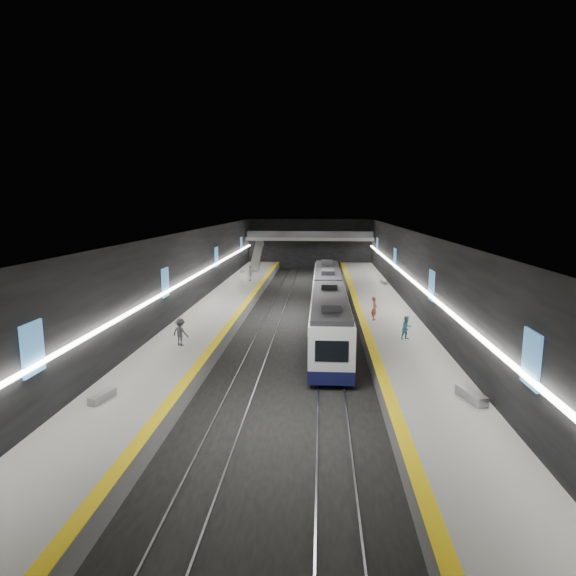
# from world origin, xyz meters

# --- Properties ---
(ground) EXTENTS (70.00, 70.00, 0.00)m
(ground) POSITION_xyz_m (0.00, 0.00, 0.00)
(ground) COLOR black
(ground) RESTS_ON ground
(ceiling) EXTENTS (20.00, 70.00, 0.04)m
(ceiling) POSITION_xyz_m (0.00, 0.00, 8.00)
(ceiling) COLOR beige
(ceiling) RESTS_ON wall_left
(wall_left) EXTENTS (0.04, 70.00, 8.00)m
(wall_left) POSITION_xyz_m (-10.00, 0.00, 4.00)
(wall_left) COLOR black
(wall_left) RESTS_ON ground
(wall_right) EXTENTS (0.04, 70.00, 8.00)m
(wall_right) POSITION_xyz_m (10.00, 0.00, 4.00)
(wall_right) COLOR black
(wall_right) RESTS_ON ground
(wall_back) EXTENTS (20.00, 0.04, 8.00)m
(wall_back) POSITION_xyz_m (0.00, 35.00, 4.00)
(wall_back) COLOR black
(wall_back) RESTS_ON ground
(wall_front) EXTENTS (20.00, 0.04, 8.00)m
(wall_front) POSITION_xyz_m (0.00, -35.00, 4.00)
(wall_front) COLOR black
(wall_front) RESTS_ON ground
(platform_left) EXTENTS (5.00, 70.00, 1.00)m
(platform_left) POSITION_xyz_m (-7.50, 0.00, 0.50)
(platform_left) COLOR slate
(platform_left) RESTS_ON ground
(tile_surface_left) EXTENTS (5.00, 70.00, 0.02)m
(tile_surface_left) POSITION_xyz_m (-7.50, 0.00, 1.01)
(tile_surface_left) COLOR #A3A29E
(tile_surface_left) RESTS_ON platform_left
(tactile_strip_left) EXTENTS (0.60, 70.00, 0.02)m
(tactile_strip_left) POSITION_xyz_m (-5.30, 0.00, 1.02)
(tactile_strip_left) COLOR yellow
(tactile_strip_left) RESTS_ON platform_left
(platform_right) EXTENTS (5.00, 70.00, 1.00)m
(platform_right) POSITION_xyz_m (7.50, 0.00, 0.50)
(platform_right) COLOR slate
(platform_right) RESTS_ON ground
(tile_surface_right) EXTENTS (5.00, 70.00, 0.02)m
(tile_surface_right) POSITION_xyz_m (7.50, 0.00, 1.01)
(tile_surface_right) COLOR #A3A29E
(tile_surface_right) RESTS_ON platform_right
(tactile_strip_right) EXTENTS (0.60, 70.00, 0.02)m
(tactile_strip_right) POSITION_xyz_m (5.30, 0.00, 1.02)
(tactile_strip_right) COLOR yellow
(tactile_strip_right) RESTS_ON platform_right
(rails) EXTENTS (6.52, 70.00, 0.12)m
(rails) POSITION_xyz_m (-0.00, 0.00, 0.06)
(rails) COLOR gray
(rails) RESTS_ON ground
(train) EXTENTS (2.69, 30.04, 3.60)m
(train) POSITION_xyz_m (2.50, -2.62, 2.20)
(train) COLOR #0F1139
(train) RESTS_ON ground
(ad_posters) EXTENTS (19.94, 53.50, 2.20)m
(ad_posters) POSITION_xyz_m (-0.00, 1.00, 4.50)
(ad_posters) COLOR #4286C8
(ad_posters) RESTS_ON wall_left
(cove_light_left) EXTENTS (0.25, 68.60, 0.12)m
(cove_light_left) POSITION_xyz_m (-9.80, 0.00, 3.80)
(cove_light_left) COLOR white
(cove_light_left) RESTS_ON wall_left
(cove_light_right) EXTENTS (0.25, 68.60, 0.12)m
(cove_light_right) POSITION_xyz_m (9.80, 0.00, 3.80)
(cove_light_right) COLOR white
(cove_light_right) RESTS_ON wall_right
(mezzanine_bridge) EXTENTS (20.00, 3.00, 1.50)m
(mezzanine_bridge) POSITION_xyz_m (0.00, 32.93, 5.04)
(mezzanine_bridge) COLOR gray
(mezzanine_bridge) RESTS_ON wall_left
(escalator) EXTENTS (1.20, 7.50, 3.92)m
(escalator) POSITION_xyz_m (-7.50, 26.00, 2.90)
(escalator) COLOR #99999E
(escalator) RESTS_ON platform_left
(bench_left_near) EXTENTS (0.80, 1.66, 0.39)m
(bench_left_near) POSITION_xyz_m (-8.60, -21.98, 1.20)
(bench_left_near) COLOR #99999E
(bench_left_near) RESTS_ON platform_left
(bench_left_far) EXTENTS (0.57, 1.69, 0.41)m
(bench_left_far) POSITION_xyz_m (-9.09, 22.58, 1.20)
(bench_left_far) COLOR #99999E
(bench_left_far) RESTS_ON platform_left
(bench_right_near) EXTENTS (1.09, 2.06, 0.49)m
(bench_right_near) POSITION_xyz_m (9.17, -20.74, 1.24)
(bench_right_near) COLOR #99999E
(bench_right_near) RESTS_ON platform_right
(bench_right_far) EXTENTS (0.60, 1.82, 0.44)m
(bench_right_far) POSITION_xyz_m (9.35, 13.78, 1.22)
(bench_right_far) COLOR #99999E
(bench_right_far) RESTS_ON platform_right
(passenger_right_a) EXTENTS (0.64, 0.80, 1.93)m
(passenger_right_a) POSITION_xyz_m (6.22, -4.61, 1.97)
(passenger_right_a) COLOR #BD5C46
(passenger_right_a) RESTS_ON platform_right
(passenger_right_b) EXTENTS (1.03, 0.97, 1.68)m
(passenger_right_b) POSITION_xyz_m (7.87, -10.21, 1.84)
(passenger_right_b) COLOR #519BB1
(passenger_right_b) RESTS_ON platform_right
(passenger_left_a) EXTENTS (0.56, 1.19, 1.97)m
(passenger_left_a) POSITION_xyz_m (-6.83, 14.99, 1.99)
(passenger_left_a) COLOR beige
(passenger_left_a) RESTS_ON platform_left
(passenger_left_b) EXTENTS (1.36, 1.08, 1.84)m
(passenger_left_b) POSITION_xyz_m (-7.45, -12.75, 1.92)
(passenger_left_b) COLOR #3D3C43
(passenger_left_b) RESTS_ON platform_left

